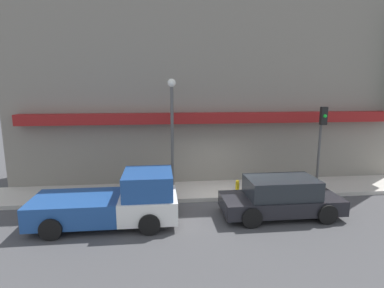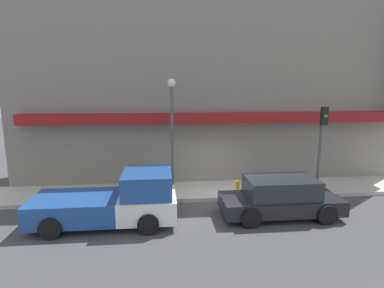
{
  "view_description": "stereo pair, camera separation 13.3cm",
  "coord_description": "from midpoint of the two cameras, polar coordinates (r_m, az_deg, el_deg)",
  "views": [
    {
      "loc": [
        -2.65,
        -12.09,
        4.82
      ],
      "look_at": [
        -1.22,
        0.98,
        2.38
      ],
      "focal_mm": 28.0,
      "sensor_mm": 36.0,
      "label": 1
    },
    {
      "loc": [
        -2.52,
        -12.11,
        4.82
      ],
      "look_at": [
        -1.22,
        0.98,
        2.38
      ],
      "focal_mm": 28.0,
      "sensor_mm": 36.0,
      "label": 2
    }
  ],
  "objects": [
    {
      "name": "building",
      "position": [
        16.26,
        3.03,
        13.26
      ],
      "size": [
        19.8,
        3.8,
        11.24
      ],
      "color": "gray",
      "rests_on": "ground"
    },
    {
      "name": "fire_hydrant",
      "position": [
        13.64,
        8.35,
        -8.08
      ],
      "size": [
        0.17,
        0.17,
        0.64
      ],
      "color": "yellow",
      "rests_on": "sidewalk"
    },
    {
      "name": "traffic_light",
      "position": [
        14.68,
        23.16,
        1.83
      ],
      "size": [
        0.28,
        0.42,
        3.85
      ],
      "color": "#4C4C4C",
      "rests_on": "sidewalk"
    },
    {
      "name": "sidewalk",
      "position": [
        14.37,
        4.52,
        -8.73
      ],
      "size": [
        36.0,
        2.45,
        0.18
      ],
      "color": "#B7B2A8",
      "rests_on": "ground"
    },
    {
      "name": "ground_plane",
      "position": [
        13.28,
        5.51,
        -10.81
      ],
      "size": [
        80.0,
        80.0,
        0.0
      ],
      "primitive_type": "plane",
      "color": "#424244"
    },
    {
      "name": "street_lamp",
      "position": [
        13.13,
        -4.1,
        4.2
      ],
      "size": [
        0.36,
        0.36,
        5.06
      ],
      "color": "#4C4C4C",
      "rests_on": "sidewalk"
    },
    {
      "name": "parked_car",
      "position": [
        12.07,
        16.22,
        -9.71
      ],
      "size": [
        4.51,
        1.99,
        1.5
      ],
      "rotation": [
        0.0,
        0.0,
        -0.04
      ],
      "color": "black",
      "rests_on": "ground"
    },
    {
      "name": "pickup_truck",
      "position": [
        11.3,
        -14.61,
        -10.55
      ],
      "size": [
        5.08,
        2.26,
        1.89
      ],
      "rotation": [
        0.0,
        0.0,
        0.02
      ],
      "color": "white",
      "rests_on": "ground"
    }
  ]
}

